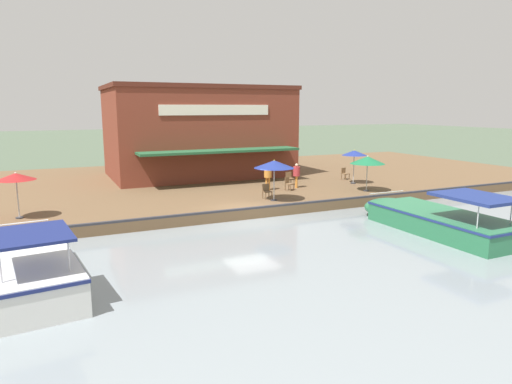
{
  "coord_description": "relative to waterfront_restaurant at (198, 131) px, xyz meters",
  "views": [
    {
      "loc": [
        21.04,
        -9.48,
        5.79
      ],
      "look_at": [
        -1.0,
        0.69,
        1.3
      ],
      "focal_mm": 32.0,
      "sensor_mm": 36.0,
      "label": 1
    }
  ],
  "objects": [
    {
      "name": "motorboat_outer_channel",
      "position": [
        17.91,
        -11.62,
        -3.29
      ],
      "size": [
        7.53,
        3.18,
        2.2
      ],
      "color": "silver",
      "rests_on": "river_water"
    },
    {
      "name": "person_at_quay_edge",
      "position": [
        8.32,
        4.02,
        -2.41
      ],
      "size": [
        0.45,
        0.45,
        1.61
      ],
      "color": "orange",
      "rests_on": "quay_deck"
    },
    {
      "name": "ground_plane",
      "position": [
        13.07,
        -1.33,
        -4.01
      ],
      "size": [
        220.0,
        220.0,
        0.0
      ],
      "primitive_type": "plane",
      "color": "#4C5B47"
    },
    {
      "name": "cafe_chair_back_row_seat",
      "position": [
        6.99,
        4.23,
        -2.93
      ],
      "size": [
        0.46,
        0.46,
        0.85
      ],
      "color": "brown",
      "rests_on": "quay_deck"
    },
    {
      "name": "patio_umbrella_by_entrance",
      "position": [
        11.29,
        7.4,
        -1.43
      ],
      "size": [
        2.16,
        2.16,
        2.25
      ],
      "color": "#B7B7B7",
      "rests_on": "quay_deck"
    },
    {
      "name": "motorboat_far_downstream",
      "position": [
        18.4,
        5.6,
        -3.36
      ],
      "size": [
        8.44,
        2.92,
        2.05
      ],
      "color": "#287047",
      "rests_on": "river_water"
    },
    {
      "name": "patio_umbrella_back_row",
      "position": [
        8.54,
        8.44,
        -1.28
      ],
      "size": [
        1.71,
        1.71,
        2.36
      ],
      "color": "#B7B7B7",
      "rests_on": "quay_deck"
    },
    {
      "name": "cafe_chair_far_corner_seat",
      "position": [
        6.7,
        9.03,
        -2.93
      ],
      "size": [
        0.53,
        0.53,
        0.85
      ],
      "color": "brown",
      "rests_on": "quay_deck"
    },
    {
      "name": "tree_upstream_bank",
      "position": [
        -5.55,
        7.49,
        0.6
      ],
      "size": [
        3.65,
        3.48,
        5.85
      ],
      "color": "brown",
      "rests_on": "quay_deck"
    },
    {
      "name": "tree_downstream_bank",
      "position": [
        -4.83,
        -2.32,
        1.39
      ],
      "size": [
        4.97,
        4.73,
        7.3
      ],
      "color": "brown",
      "rests_on": "quay_deck"
    },
    {
      "name": "quay_edge_fender",
      "position": [
        12.97,
        -1.33,
        -3.36
      ],
      "size": [
        0.2,
        50.4,
        0.1
      ],
      "primitive_type": "cube",
      "color": "#2D2D33",
      "rests_on": "quay_deck"
    },
    {
      "name": "patio_umbrella_mid_patio_right",
      "position": [
        11.5,
        0.74,
        -1.33
      ],
      "size": [
        2.26,
        2.26,
        2.34
      ],
      "color": "#B7B7B7",
      "rests_on": "quay_deck"
    },
    {
      "name": "cafe_chair_mid_patio",
      "position": [
        8.95,
        3.09,
        -2.93
      ],
      "size": [
        0.59,
        0.59,
        0.85
      ],
      "color": "brown",
      "rests_on": "quay_deck"
    },
    {
      "name": "quay_deck",
      "position": [
        2.07,
        -1.33,
        -3.71
      ],
      "size": [
        22.0,
        56.0,
        0.6
      ],
      "primitive_type": "cube",
      "color": "brown",
      "rests_on": "ground"
    },
    {
      "name": "patio_umbrella_far_corner",
      "position": [
        10.17,
        -12.2,
        -1.4
      ],
      "size": [
        1.8,
        1.8,
        2.22
      ],
      "color": "#B7B7B7",
      "rests_on": "quay_deck"
    },
    {
      "name": "cafe_chair_under_first_umbrella",
      "position": [
        10.82,
        0.62,
        -2.93
      ],
      "size": [
        0.45,
        0.45,
        0.85
      ],
      "color": "brown",
      "rests_on": "quay_deck"
    },
    {
      "name": "waterfront_restaurant",
      "position": [
        0.0,
        0.0,
        0.0
      ],
      "size": [
        10.12,
        13.46,
        6.81
      ],
      "color": "brown",
      "rests_on": "quay_deck"
    },
    {
      "name": "person_mid_patio",
      "position": [
        8.36,
        1.9,
        -2.33
      ],
      "size": [
        0.48,
        0.48,
        1.71
      ],
      "color": "orange",
      "rests_on": "quay_deck"
    }
  ]
}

